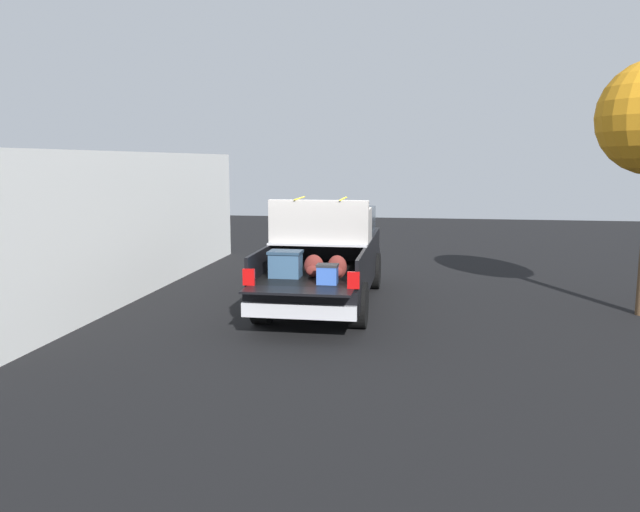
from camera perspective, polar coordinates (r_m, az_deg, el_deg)
ground_plane at (r=12.99m, az=0.42°, el=-4.40°), size 40.00×40.00×0.00m
pickup_truck at (r=13.17m, az=0.67°, el=0.10°), size 6.05×2.06×2.23m
building_facade at (r=14.67m, az=-15.60°, el=3.01°), size 11.36×0.36×3.14m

